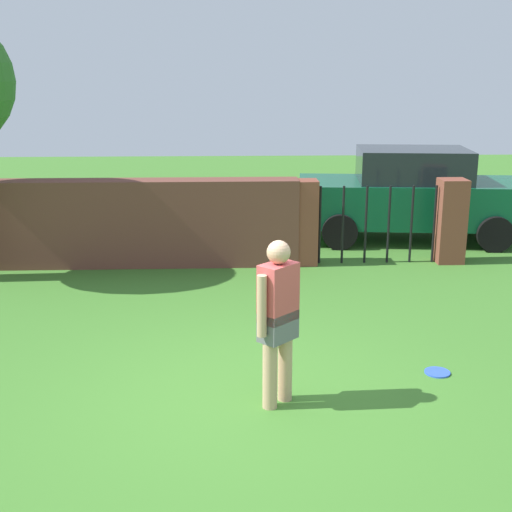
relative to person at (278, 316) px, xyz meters
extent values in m
plane|color=#3D7528|center=(-0.27, 0.08, -0.90)|extent=(40.00, 40.00, 0.00)
cube|color=brown|center=(-1.77, 4.97, -0.19)|extent=(4.90, 0.50, 1.42)
cylinder|color=tan|center=(0.08, 0.08, -0.47)|extent=(0.14, 0.14, 0.85)
cylinder|color=tan|center=(-0.08, -0.08, -0.47)|extent=(0.14, 0.14, 0.85)
cube|color=slate|center=(0.00, 0.00, -0.10)|extent=(0.41, 0.41, 0.28)
cube|color=#CC4C4C|center=(0.00, 0.00, 0.23)|extent=(0.41, 0.41, 0.55)
sphere|color=tan|center=(0.00, 0.00, 0.61)|extent=(0.22, 0.22, 0.22)
cylinder|color=tan|center=(0.16, 0.16, 0.15)|extent=(0.09, 0.09, 0.58)
cylinder|color=tan|center=(-0.16, -0.16, 0.15)|extent=(0.09, 0.09, 0.58)
cube|color=brown|center=(0.78, 4.97, -0.20)|extent=(0.44, 0.44, 1.40)
cube|color=brown|center=(3.23, 4.97, -0.20)|extent=(0.44, 0.44, 1.40)
cylinder|color=black|center=(1.05, 4.97, -0.25)|extent=(0.04, 0.04, 1.30)
cylinder|color=black|center=(1.43, 4.97, -0.25)|extent=(0.04, 0.04, 1.30)
cylinder|color=black|center=(1.81, 4.97, -0.25)|extent=(0.04, 0.04, 1.30)
cylinder|color=black|center=(2.20, 4.97, -0.25)|extent=(0.04, 0.04, 1.30)
cylinder|color=black|center=(2.58, 4.97, -0.25)|extent=(0.04, 0.04, 1.30)
cylinder|color=black|center=(2.96, 4.97, -0.25)|extent=(0.04, 0.04, 1.30)
cube|color=#0C4C2D|center=(2.99, 6.59, -0.18)|extent=(4.36, 2.13, 0.80)
cube|color=#1E2328|center=(2.99, 6.59, 0.52)|extent=(2.15, 1.70, 0.60)
cylinder|color=black|center=(1.54, 5.89, -0.58)|extent=(0.66, 0.29, 0.64)
cylinder|color=black|center=(1.72, 7.58, -0.58)|extent=(0.66, 0.29, 0.64)
cylinder|color=black|center=(4.25, 5.60, -0.58)|extent=(0.66, 0.29, 0.64)
cylinder|color=black|center=(4.43, 7.29, -0.58)|extent=(0.66, 0.29, 0.64)
cylinder|color=blue|center=(1.75, 0.61, -0.89)|extent=(0.27, 0.27, 0.02)
camera|label=1|loc=(-0.45, -6.00, 2.20)|focal=48.06mm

